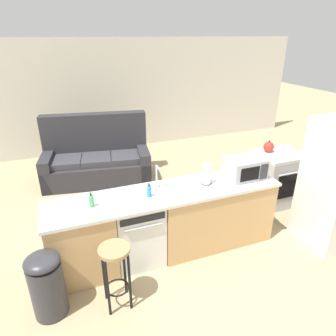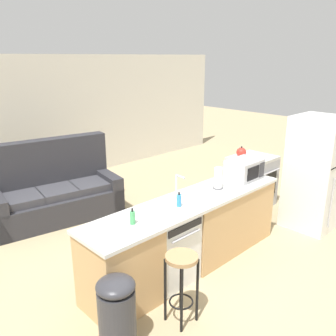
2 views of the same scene
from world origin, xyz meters
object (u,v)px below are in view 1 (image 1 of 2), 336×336
soap_bottle (149,191)px  kettle (269,147)px  dishwasher (137,231)px  couch (97,160)px  trash_bin (47,284)px  bar_stool (115,264)px  dish_soap_bottle (91,201)px  stove_range (277,178)px  paper_towel_roll (207,174)px  microwave (245,168)px

soap_bottle → kettle: size_ratio=0.86×
dishwasher → kettle: kettle is taller
couch → soap_bottle: bearing=-84.2°
trash_bin → bar_stool: bearing=-11.9°
dish_soap_bottle → stove_range: bearing=10.3°
bar_stool → soap_bottle: bearing=46.2°
bar_stool → trash_bin: same height
soap_bottle → couch: couch is taller
bar_stool → stove_range: bearing=21.2°
dish_soap_bottle → bar_stool: 0.75m
stove_range → dish_soap_bottle: size_ratio=5.11×
paper_towel_roll → couch: couch is taller
dishwasher → soap_bottle: soap_bottle is taller
stove_range → soap_bottle: size_ratio=5.11×
dishwasher → stove_range: stove_range is taller
stove_range → dish_soap_bottle: dish_soap_bottle is taller
dishwasher → bar_stool: bearing=-122.8°
trash_bin → couch: (0.97, 3.04, 0.02)m
bar_stool → trash_bin: size_ratio=1.00×
bar_stool → dish_soap_bottle: bearing=100.4°
paper_towel_roll → trash_bin: paper_towel_roll is taller
microwave → soap_bottle: microwave is taller
soap_bottle → couch: (-0.26, 2.60, -0.58)m
dish_soap_bottle → microwave: bearing=0.5°
microwave → bar_stool: microwave is taller
stove_range → trash_bin: (-3.67, -1.02, -0.07)m
microwave → couch: size_ratio=0.24×
couch → kettle: bearing=-36.7°
stove_range → bar_stool: (-3.00, -1.16, 0.08)m
couch → bar_stool: bearing=-95.3°
kettle → stove_range: bearing=-38.2°
couch → dishwasher: bearing=-87.7°
trash_bin → kettle: bearing=18.2°
dishwasher → stove_range: 2.66m
microwave → trash_bin: size_ratio=0.68×
microwave → bar_stool: size_ratio=0.68×
paper_towel_roll → stove_range: bearing=17.9°
dish_soap_bottle → dishwasher: bearing=1.9°
soap_bottle → bar_stool: bearing=-133.8°
couch → dish_soap_bottle: bearing=-98.9°
microwave → stove_range: bearing=26.7°
bar_stool → trash_bin: (-0.68, 0.14, -0.16)m
bar_stool → microwave: bearing=17.9°
stove_range → paper_towel_roll: size_ratio=3.19×
dishwasher → dish_soap_bottle: bearing=-178.1°
dishwasher → bar_stool: dishwasher is taller
bar_stool → couch: (0.30, 3.19, -0.14)m
microwave → trash_bin: (-2.58, -0.47, -0.66)m
stove_range → kettle: kettle is taller
paper_towel_roll → dish_soap_bottle: (-1.46, -0.03, -0.07)m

